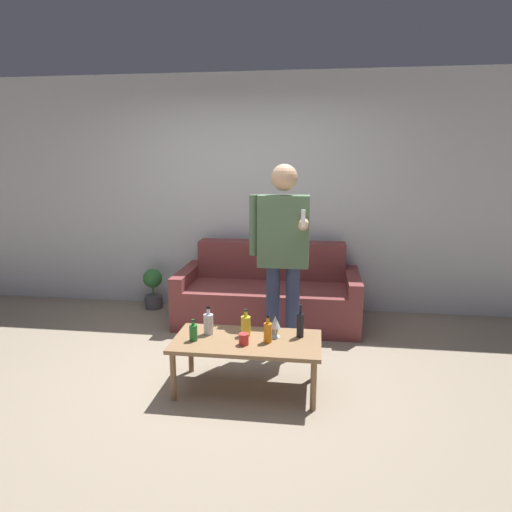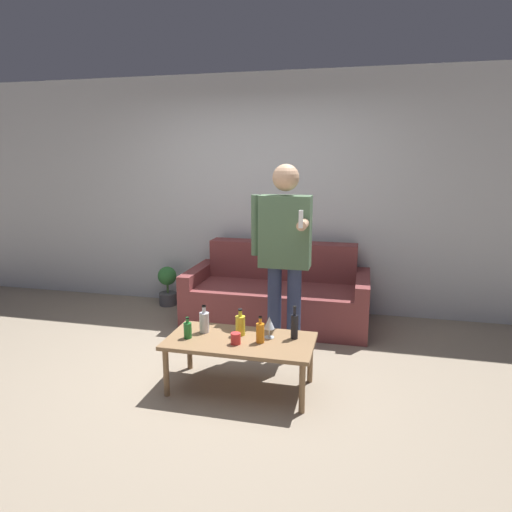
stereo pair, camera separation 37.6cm
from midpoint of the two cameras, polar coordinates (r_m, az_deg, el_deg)
ground_plane at (r=3.79m, az=-3.27°, el=-15.56°), size 16.00×16.00×0.00m
wall_back at (r=5.35m, az=2.87°, el=7.68°), size 8.00×0.06×2.70m
couch at (r=5.01m, az=4.92°, el=-4.89°), size 1.94×0.90×0.84m
coffee_table at (r=3.55m, az=1.10°, el=-11.04°), size 1.13×0.57×0.41m
bottle_orange at (r=3.45m, az=3.70°, el=-9.54°), size 0.06×0.06×0.21m
bottle_green at (r=3.55m, az=-5.52°, el=-9.21°), size 0.06×0.06×0.17m
bottle_dark at (r=3.54m, az=7.90°, el=-8.69°), size 0.06×0.06×0.26m
bottle_yellow at (r=3.58m, az=1.06°, el=-8.64°), size 0.08×0.08×0.21m
bottle_red at (r=3.64m, az=-3.54°, el=-8.24°), size 0.08×0.08×0.22m
wine_glass_near at (r=3.53m, az=4.76°, el=-8.43°), size 0.08×0.08×0.17m
cup_on_table at (r=3.43m, az=0.63°, el=-10.33°), size 0.07×0.07×0.08m
person_standing_front at (r=3.97m, az=6.27°, el=1.14°), size 0.52×0.44×1.72m
potted_plant at (r=5.62m, az=-9.14°, el=-3.56°), size 0.23×0.23×0.48m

